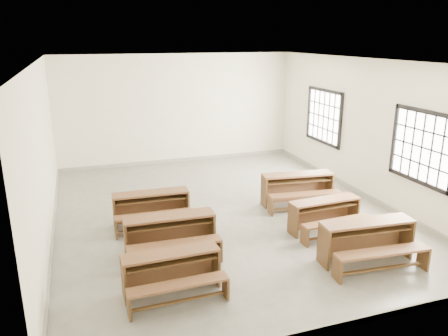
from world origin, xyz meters
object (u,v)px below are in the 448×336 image
object	(u,v)px
desk_set_4	(325,213)
desk_set_5	(298,187)
desk_set_1	(170,232)
desk_set_0	(172,270)
desk_set_3	(368,239)
desk_set_2	(152,206)

from	to	relation	value
desk_set_4	desk_set_5	xyz separation A→B (m)	(0.17, 1.43, 0.05)
desk_set_5	desk_set_1	bearing A→B (deg)	-149.98
desk_set_5	desk_set_0	bearing A→B (deg)	-136.44
desk_set_4	desk_set_5	bearing A→B (deg)	80.74
desk_set_3	desk_set_5	world-z (taller)	desk_set_5
desk_set_2	desk_set_5	world-z (taller)	desk_set_5
desk_set_2	desk_set_3	distance (m)	4.15
desk_set_2	desk_set_3	world-z (taller)	desk_set_3
desk_set_1	desk_set_4	world-z (taller)	desk_set_1
desk_set_2	desk_set_4	distance (m)	3.44
desk_set_0	desk_set_4	distance (m)	3.48
desk_set_1	desk_set_2	bearing A→B (deg)	96.20
desk_set_3	desk_set_4	world-z (taller)	desk_set_3
desk_set_0	desk_set_1	bearing A→B (deg)	77.81
desk_set_2	desk_set_5	size ratio (longest dim) A/B	0.91
desk_set_0	desk_set_1	size ratio (longest dim) A/B	0.91
desk_set_1	desk_set_3	world-z (taller)	desk_set_3
desk_set_0	desk_set_2	size ratio (longest dim) A/B	0.94
desk_set_0	desk_set_5	bearing A→B (deg)	35.72
desk_set_2	desk_set_3	size ratio (longest dim) A/B	0.93
desk_set_2	desk_set_3	xyz separation A→B (m)	(3.17, -2.68, 0.02)
desk_set_1	desk_set_3	distance (m)	3.35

